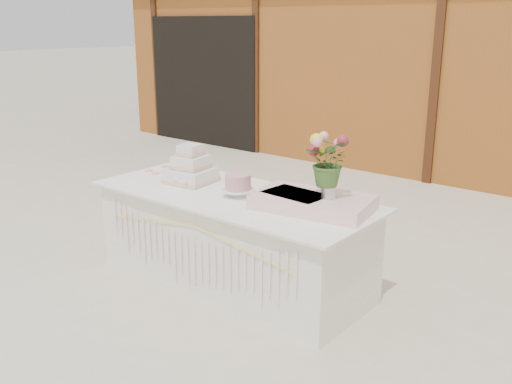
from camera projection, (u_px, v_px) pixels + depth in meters
ground at (234, 282)px, 4.81m from camera, size 80.00×80.00×0.00m
barn at (488, 51)px, 8.79m from camera, size 12.60×4.60×3.30m
cake_table at (233, 239)px, 4.69m from camera, size 2.40×1.00×0.77m
wedding_cake at (191, 170)px, 4.90m from camera, size 0.41×0.41×0.33m
pink_cake_stand at (238, 184)px, 4.48m from camera, size 0.26×0.26×0.19m
satin_runner at (313, 202)px, 4.21m from camera, size 0.93×0.64×0.11m
flower_vase at (329, 189)px, 4.10m from camera, size 0.10×0.10×0.14m
bouquet at (330, 155)px, 4.02m from camera, size 0.40×0.37×0.36m
loose_flowers at (155, 171)px, 5.27m from camera, size 0.22×0.39×0.02m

